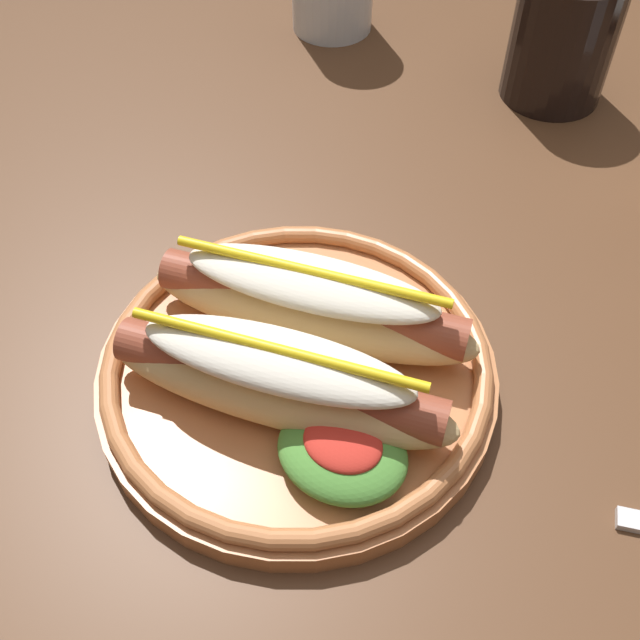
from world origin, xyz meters
TOP-DOWN VIEW (x-y plane):
  - ground_plane at (0.00, 0.00)m, footprint 8.00×8.00m
  - dining_table at (0.00, 0.00)m, footprint 1.20×0.95m
  - hot_dog_plate at (-0.05, -0.17)m, footprint 0.25×0.25m
  - soda_cup at (-0.01, 0.21)m, footprint 0.09×0.09m

SIDE VIEW (x-z plane):
  - ground_plane at x=0.00m, z-range 0.00..0.00m
  - dining_table at x=0.00m, z-range 0.27..1.01m
  - hot_dog_plate at x=-0.05m, z-range 0.73..0.80m
  - soda_cup at x=-0.01m, z-range 0.74..0.85m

